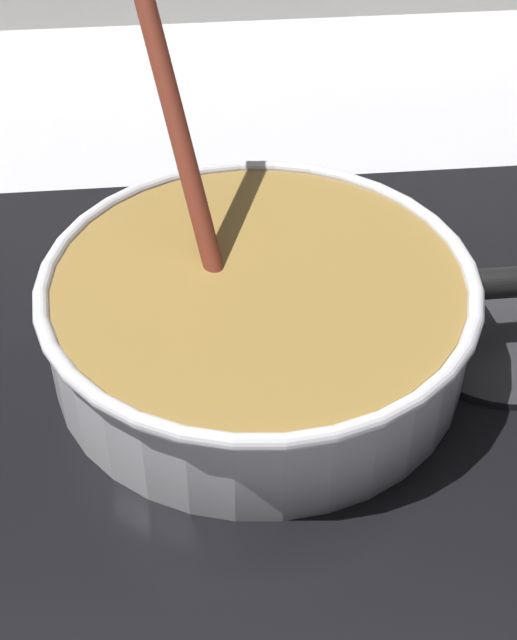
# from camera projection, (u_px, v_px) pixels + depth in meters

# --- Properties ---
(ground) EXTENTS (2.40, 1.60, 0.04)m
(ground) POSITION_uv_depth(u_px,v_px,m) (247.00, 549.00, 0.55)
(ground) COLOR #B7B7BC
(hob_plate) EXTENTS (0.56, 0.48, 0.01)m
(hob_plate) POSITION_uv_depth(u_px,v_px,m) (258.00, 363.00, 0.64)
(hob_plate) COLOR black
(hob_plate) RESTS_ON ground
(burner_ring) EXTENTS (0.19, 0.19, 0.01)m
(burner_ring) POSITION_uv_depth(u_px,v_px,m) (258.00, 353.00, 0.64)
(burner_ring) COLOR #592D0C
(burner_ring) RESTS_ON hob_plate
(spare_burner) EXTENTS (0.14, 0.14, 0.01)m
(spare_burner) POSITION_uv_depth(u_px,v_px,m) (500.00, 338.00, 0.65)
(spare_burner) COLOR #262628
(spare_burner) RESTS_ON hob_plate
(cooking_pan) EXTENTS (0.46, 0.31, 0.28)m
(cooking_pan) POSITION_uv_depth(u_px,v_px,m) (260.00, 314.00, 0.61)
(cooking_pan) COLOR silver
(cooking_pan) RESTS_ON hob_plate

